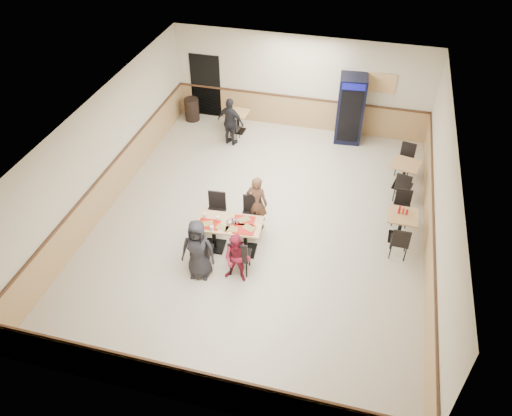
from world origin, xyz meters
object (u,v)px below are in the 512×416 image
(diner_woman_right, at_px, (237,259))
(side_table_far, at_px, (405,171))
(side_table_near, at_px, (401,223))
(lone_diner, at_px, (231,122))
(main_table, at_px, (229,232))
(diner_man_opposite, at_px, (257,203))
(back_table, at_px, (238,119))
(trash_bin, at_px, (192,109))
(pepsi_cooler, at_px, (350,109))
(diner_woman_left, at_px, (198,250))

(diner_woman_right, height_order, side_table_far, diner_woman_right)
(side_table_near, bearing_deg, lone_diner, 148.81)
(main_table, height_order, diner_man_opposite, diner_man_opposite)
(lone_diner, height_order, back_table, lone_diner)
(side_table_far, bearing_deg, trash_bin, 163.23)
(pepsi_cooler, bearing_deg, diner_woman_left, -115.98)
(diner_woman_left, height_order, side_table_far, diner_woman_left)
(side_table_near, bearing_deg, diner_woman_right, -146.42)
(side_table_far, height_order, trash_bin, side_table_far)
(diner_woman_right, xyz_separation_m, diner_man_opposite, (-0.04, 1.83, 0.11))
(side_table_far, relative_size, trash_bin, 1.12)
(diner_woman_right, xyz_separation_m, pepsi_cooler, (1.66, 6.53, 0.41))
(diner_man_opposite, height_order, lone_diner, lone_diner)
(back_table, xyz_separation_m, pepsi_cooler, (3.42, 0.39, 0.59))
(main_table, bearing_deg, side_table_near, 15.05)
(main_table, xyz_separation_m, diner_man_opposite, (0.41, 0.95, 0.21))
(diner_woman_right, bearing_deg, pepsi_cooler, 79.00)
(back_table, relative_size, trash_bin, 0.91)
(diner_woman_right, height_order, trash_bin, diner_woman_right)
(diner_woman_right, relative_size, back_table, 1.85)
(pepsi_cooler, xyz_separation_m, trash_bin, (-5.10, -0.04, -0.67))
(lone_diner, bearing_deg, diner_man_opposite, 130.82)
(pepsi_cooler, bearing_deg, back_table, -178.54)
(diner_man_opposite, relative_size, lone_diner, 0.98)
(main_table, xyz_separation_m, pepsi_cooler, (2.11, 5.65, 0.51))
(lone_diner, bearing_deg, side_table_far, -175.48)
(diner_man_opposite, distance_m, side_table_far, 4.32)
(diner_woman_right, relative_size, diner_man_opposite, 0.85)
(diner_woman_left, height_order, pepsi_cooler, pepsi_cooler)
(diner_woman_right, bearing_deg, side_table_far, 55.63)
(side_table_far, bearing_deg, back_table, 161.65)
(diner_woman_left, bearing_deg, side_table_near, 22.64)
(diner_woman_right, relative_size, lone_diner, 0.83)
(diner_woman_left, relative_size, back_table, 2.22)
(diner_man_opposite, relative_size, pepsi_cooler, 0.71)
(side_table_far, bearing_deg, side_table_near, -90.63)
(trash_bin, bearing_deg, diner_woman_right, -62.06)
(diner_woman_right, relative_size, trash_bin, 1.69)
(side_table_near, height_order, back_table, side_table_near)
(diner_woman_right, distance_m, diner_man_opposite, 1.83)
(diner_woman_left, height_order, diner_woman_right, diner_woman_left)
(diner_man_opposite, xyz_separation_m, trash_bin, (-3.40, 4.66, -0.37))
(pepsi_cooler, bearing_deg, trash_bin, 175.39)
(diner_woman_left, xyz_separation_m, pepsi_cooler, (2.52, 6.59, 0.29))
(diner_woman_right, xyz_separation_m, back_table, (-1.76, 6.13, -0.18))
(main_table, bearing_deg, diner_woman_right, -67.62)
(diner_woman_left, relative_size, trash_bin, 2.03)
(lone_diner, height_order, trash_bin, lone_diner)
(side_table_near, relative_size, pepsi_cooler, 0.35)
(main_table, relative_size, trash_bin, 2.09)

